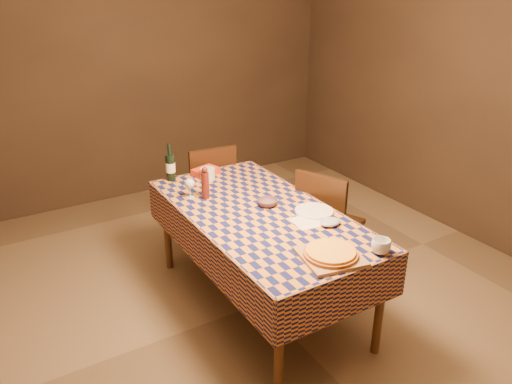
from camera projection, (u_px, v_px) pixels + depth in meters
room at (260, 131)px, 3.21m from camera, size 5.00×5.10×2.70m
dining_table at (260, 222)px, 3.47m from camera, size 0.94×1.84×0.77m
cutting_board at (330, 256)px, 2.88m from camera, size 0.39×0.39×0.02m
pizza at (331, 253)px, 2.87m from camera, size 0.34×0.34×0.03m
pepper_mill at (205, 184)px, 3.61m from camera, size 0.07×0.07×0.24m
bowl at (267, 203)px, 3.52m from camera, size 0.17×0.17×0.05m
wine_glass at (190, 184)px, 3.61m from camera, size 0.08×0.08×0.15m
wine_bottle at (170, 167)px, 3.93m from camera, size 0.09×0.09×0.30m
deli_tub at (208, 174)px, 3.96m from camera, size 0.12×0.12×0.10m
takeout_container at (206, 171)px, 4.08m from camera, size 0.23×0.19×0.05m
white_plate at (314, 211)px, 3.43m from camera, size 0.31×0.31×0.02m
tumbler at (381, 246)px, 2.91m from camera, size 0.12×0.12×0.09m
flour_patch at (312, 221)px, 3.31m from camera, size 0.27×0.22×0.00m
flour_bag at (330, 222)px, 3.25m from camera, size 0.17×0.14×0.04m
chair_far at (209, 188)px, 4.45m from camera, size 0.46×0.46×0.93m
chair_right at (326, 220)px, 3.88m from camera, size 0.56×0.56×0.93m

